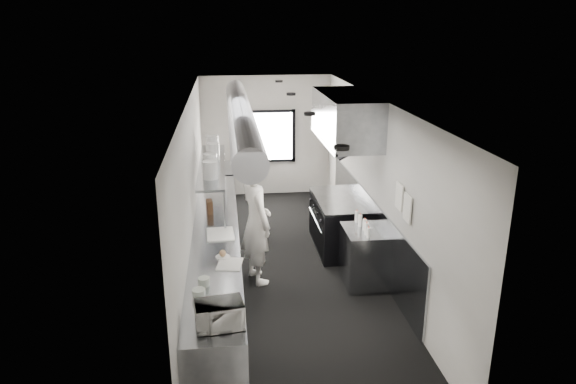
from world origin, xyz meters
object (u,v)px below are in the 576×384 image
object	(u,v)px
pass_shelf	(213,166)
small_plate	(223,257)
exhaust_hood	(345,118)
deli_tub_a	(199,294)
squeeze_bottle_a	(368,233)
microwave	(219,315)
knife_block	(210,207)
cutting_board	(220,234)
plate_stack_d	(212,145)
far_work_table	(218,187)
squeeze_bottle_d	(360,220)
line_cook	(256,222)
squeeze_bottle_e	(357,217)
bottle_station	(364,257)
deli_tub_b	(204,282)
squeeze_bottle_b	(367,229)
prep_counter	(217,259)
plate_stack_a	(210,170)
plate_stack_b	(210,162)
squeeze_bottle_c	(365,225)
plate_stack_c	(214,151)
range	(339,223)

from	to	relation	value
pass_shelf	small_plate	distance (m)	2.51
exhaust_hood	deli_tub_a	size ratio (longest dim) A/B	14.21
pass_shelf	squeeze_bottle_a	bearing A→B (deg)	-41.15
microwave	knife_block	size ratio (longest dim) A/B	2.10
microwave	cutting_board	xyz separation A→B (m)	(0.00, 2.50, -0.13)
plate_stack_d	far_work_table	bearing A→B (deg)	88.20
cutting_board	squeeze_bottle_d	bearing A→B (deg)	2.08
microwave	small_plate	bearing A→B (deg)	80.91
pass_shelf	line_cook	size ratio (longest dim) A/B	1.52
cutting_board	squeeze_bottle_a	world-z (taller)	squeeze_bottle_a
squeeze_bottle_a	squeeze_bottle_e	distance (m)	0.65
bottle_station	deli_tub_b	world-z (taller)	deli_tub_b
exhaust_hood	squeeze_bottle_d	distance (m)	1.86
microwave	squeeze_bottle_b	bearing A→B (deg)	37.72
pass_shelf	plate_stack_d	xyz separation A→B (m)	(-0.01, 0.70, 0.22)
microwave	prep_counter	bearing A→B (deg)	83.66
plate_stack_a	small_plate	bearing A→B (deg)	-84.06
knife_block	squeeze_bottle_a	size ratio (longest dim) A/B	1.37
plate_stack_b	squeeze_bottle_c	world-z (taller)	plate_stack_b
far_work_table	plate_stack_d	bearing A→B (deg)	-91.80
deli_tub_a	plate_stack_c	distance (m)	3.89
small_plate	squeeze_bottle_d	world-z (taller)	squeeze_bottle_d
prep_counter	plate_stack_b	bearing A→B (deg)	93.54
bottle_station	plate_stack_a	distance (m)	2.79
prep_counter	knife_block	size ratio (longest dim) A/B	27.22
deli_tub_b	plate_stack_b	size ratio (longest dim) A/B	0.48
plate_stack_d	squeeze_bottle_b	size ratio (longest dim) A/B	1.91
small_plate	cutting_board	xyz separation A→B (m)	(-0.03, 0.81, 0.00)
cutting_board	exhaust_hood	bearing A→B (deg)	31.17
prep_counter	deli_tub_b	size ratio (longest dim) A/B	41.92
far_work_table	squeeze_bottle_e	size ratio (longest dim) A/B	6.47
deli_tub_a	plate_stack_b	world-z (taller)	plate_stack_b
deli_tub_a	squeeze_bottle_b	distance (m)	2.91
prep_counter	range	distance (m)	2.50
pass_shelf	squeeze_bottle_e	world-z (taller)	pass_shelf
exhaust_hood	plate_stack_d	xyz separation A→B (m)	(-2.29, 1.00, -0.64)
exhaust_hood	deli_tub_b	bearing A→B (deg)	-129.27
far_work_table	small_plate	size ratio (longest dim) A/B	6.05
deli_tub_b	squeeze_bottle_b	bearing A→B (deg)	28.85
deli_tub_b	plate_stack_a	distance (m)	2.44
small_plate	squeeze_bottle_d	size ratio (longest dim) A/B	1.04
range	cutting_board	bearing A→B (deg)	-148.13
bottle_station	line_cook	distance (m)	1.78
exhaust_hood	squeeze_bottle_e	distance (m)	1.75
range	microwave	xyz separation A→B (m)	(-2.12, -3.82, 0.57)
squeeze_bottle_c	squeeze_bottle_e	bearing A→B (deg)	96.17
plate_stack_a	squeeze_bottle_b	size ratio (longest dim) A/B	1.49
bottle_station	deli_tub_b	distance (m)	2.89
plate_stack_a	plate_stack_c	bearing A→B (deg)	88.39
microwave	squeeze_bottle_c	xyz separation A→B (m)	(2.21, 2.42, -0.05)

